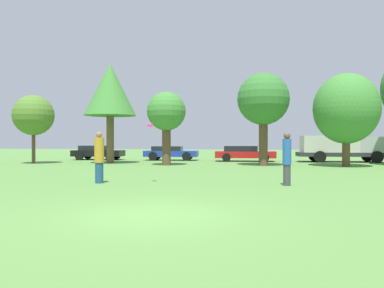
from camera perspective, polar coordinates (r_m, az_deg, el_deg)
The scene contains 13 objects.
ground_plane at distance 8.20m, azimuth -6.31°, elevation -10.54°, with size 120.00×120.00×0.00m, color #54843D.
person_thrower at distance 14.38m, azimuth -13.85°, elevation -1.93°, with size 0.35×0.35×1.91m.
person_catcher at distance 13.59m, azimuth 14.16°, elevation -2.06°, with size 0.30×0.30×1.87m.
frisbee at distance 14.03m, azimuth -6.37°, elevation 2.88°, with size 0.24×0.22×0.15m.
tree_0 at distance 28.33m, azimuth -22.84°, elevation 4.01°, with size 2.78×2.78×4.73m.
tree_1 at distance 27.21m, azimuth -12.27°, elevation 7.90°, with size 3.63×3.63×6.96m.
tree_2 at distance 24.25m, azimuth -3.89°, elevation 4.71°, with size 2.49×2.49×4.71m.
tree_3 at distance 24.26m, azimuth 10.73°, elevation 6.54°, with size 3.27×3.27×5.84m.
tree_4 at distance 24.88m, azimuth 22.28°, elevation 4.94°, with size 3.92×3.92×5.68m.
parked_car_black at distance 32.24m, azimuth -14.10°, elevation -1.18°, with size 4.16×2.21×1.18m.
parked_car_blue at distance 30.50m, azimuth -3.29°, elevation -1.29°, with size 4.39×2.02×1.13m.
parked_car_red at distance 29.14m, azimuth 7.84°, elevation -1.37°, with size 4.63×2.08×1.17m.
delivery_truck_silver at distance 29.91m, azimuth 21.63°, elevation -0.39°, with size 6.37×2.41×1.94m.
Camera 1 is at (2.11, -7.77, 1.57)m, focal length 35.28 mm.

